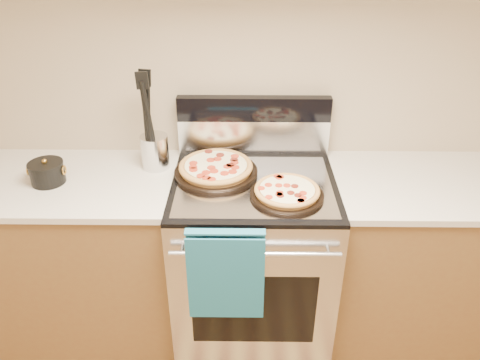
{
  "coord_description": "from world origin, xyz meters",
  "views": [
    {
      "loc": [
        -0.04,
        -0.21,
        2.01
      ],
      "look_at": [
        -0.06,
        1.55,
        0.99
      ],
      "focal_mm": 35.0,
      "sensor_mm": 36.0,
      "label": 1
    }
  ],
  "objects_px": {
    "utensil_crock": "(155,152)",
    "pepperoni_pizza_back": "(216,169)",
    "range_body": "(253,261)",
    "pepperoni_pizza_front": "(287,192)",
    "saucepan": "(47,173)"
  },
  "relations": [
    {
      "from": "range_body",
      "to": "saucepan",
      "type": "distance_m",
      "value": 1.08
    },
    {
      "from": "utensil_crock",
      "to": "pepperoni_pizza_back",
      "type": "bearing_deg",
      "value": -17.19
    },
    {
      "from": "pepperoni_pizza_front",
      "to": "utensil_crock",
      "type": "relative_size",
      "value": 1.91
    },
    {
      "from": "utensil_crock",
      "to": "pepperoni_pizza_front",
      "type": "bearing_deg",
      "value": -25.27
    },
    {
      "from": "range_body",
      "to": "pepperoni_pizza_front",
      "type": "bearing_deg",
      "value": -42.82
    },
    {
      "from": "pepperoni_pizza_front",
      "to": "utensil_crock",
      "type": "distance_m",
      "value": 0.69
    },
    {
      "from": "pepperoni_pizza_back",
      "to": "utensil_crock",
      "type": "height_order",
      "value": "utensil_crock"
    },
    {
      "from": "pepperoni_pizza_back",
      "to": "utensil_crock",
      "type": "distance_m",
      "value": 0.32
    },
    {
      "from": "range_body",
      "to": "utensil_crock",
      "type": "relative_size",
      "value": 5.4
    },
    {
      "from": "range_body",
      "to": "saucepan",
      "type": "bearing_deg",
      "value": 179.69
    },
    {
      "from": "range_body",
      "to": "saucepan",
      "type": "relative_size",
      "value": 5.85
    },
    {
      "from": "range_body",
      "to": "utensil_crock",
      "type": "bearing_deg",
      "value": 161.27
    },
    {
      "from": "saucepan",
      "to": "utensil_crock",
      "type": "bearing_deg",
      "value": 18.36
    },
    {
      "from": "range_body",
      "to": "pepperoni_pizza_back",
      "type": "relative_size",
      "value": 2.32
    },
    {
      "from": "pepperoni_pizza_front",
      "to": "utensil_crock",
      "type": "height_order",
      "value": "utensil_crock"
    }
  ]
}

